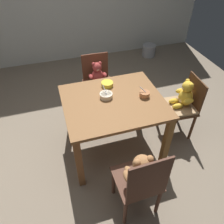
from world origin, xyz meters
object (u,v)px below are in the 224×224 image
dining_table (113,109)px  porridge_bowl_cream_center (106,95)px  porridge_bowl_yellow_far_center (107,84)px  porridge_bowl_terracotta_near_right (145,94)px  teddy_chair_near_right (183,101)px  teddy_chair_far_center (98,78)px  teddy_chair_near_front (140,176)px  metal_pail (149,50)px

dining_table → porridge_bowl_cream_center: porridge_bowl_cream_center is taller
porridge_bowl_yellow_far_center → porridge_bowl_terracotta_near_right: porridge_bowl_terracotta_near_right is taller
teddy_chair_near_right → porridge_bowl_cream_center: (-0.95, 0.07, 0.25)m
teddy_chair_far_center → porridge_bowl_cream_center: 0.81m
teddy_chair_near_front → porridge_bowl_cream_center: 0.93m
dining_table → porridge_bowl_terracotta_near_right: 0.38m
dining_table → teddy_chair_near_right: 0.90m
teddy_chair_far_center → porridge_bowl_terracotta_near_right: (0.31, -0.87, 0.27)m
porridge_bowl_cream_center → metal_pail: size_ratio=0.54×
dining_table → porridge_bowl_terracotta_near_right: porridge_bowl_terracotta_near_right is taller
teddy_chair_near_right → porridge_bowl_terracotta_near_right: porridge_bowl_terracotta_near_right is taller
teddy_chair_near_front → porridge_bowl_cream_center: teddy_chair_near_front is taller
teddy_chair_near_front → porridge_bowl_cream_center: size_ratio=6.11×
dining_table → porridge_bowl_yellow_far_center: porridge_bowl_yellow_far_center is taller
porridge_bowl_terracotta_near_right → dining_table: bearing=174.5°
porridge_bowl_terracotta_near_right → teddy_chair_near_right: bearing=3.4°
porridge_bowl_terracotta_near_right → porridge_bowl_cream_center: bearing=165.0°
teddy_chair_far_center → teddy_chair_near_front: 1.66m
porridge_bowl_yellow_far_center → teddy_chair_far_center: bearing=88.1°
dining_table → teddy_chair_near_right: bearing=-0.0°
metal_pail → teddy_chair_near_front: bearing=-116.6°
teddy_chair_near_front → teddy_chair_near_right: (0.92, 0.83, -0.03)m
porridge_bowl_cream_center → metal_pail: (1.53, 2.08, -0.65)m
teddy_chair_near_right → teddy_chair_far_center: bearing=-40.0°
dining_table → porridge_bowl_terracotta_near_right: size_ratio=9.38×
porridge_bowl_yellow_far_center → teddy_chair_near_front: bearing=-91.8°
porridge_bowl_cream_center → porridge_bowl_terracotta_near_right: 0.42m
metal_pail → teddy_chair_far_center: bearing=-137.5°
teddy_chair_near_right → metal_pail: size_ratio=2.96×
teddy_chair_near_right → porridge_bowl_cream_center: 0.99m
porridge_bowl_terracotta_near_right → metal_pail: (1.13, 2.18, -0.65)m
teddy_chair_near_right → metal_pail: bearing=-100.9°
dining_table → metal_pail: 2.65m
porridge_bowl_cream_center → teddy_chair_near_front: bearing=-87.6°
teddy_chair_near_right → metal_pail: teddy_chair_near_right is taller
teddy_chair_near_right → teddy_chair_near_front: bearing=46.2°
teddy_chair_near_right → porridge_bowl_terracotta_near_right: (-0.55, -0.03, 0.25)m
dining_table → teddy_chair_near_front: size_ratio=1.18×
porridge_bowl_yellow_far_center → metal_pail: (1.46, 1.87, -0.65)m
dining_table → teddy_chair_far_center: size_ratio=1.32×
teddy_chair_near_front → teddy_chair_far_center: bearing=-3.2°
teddy_chair_far_center → teddy_chair_near_right: bearing=47.3°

